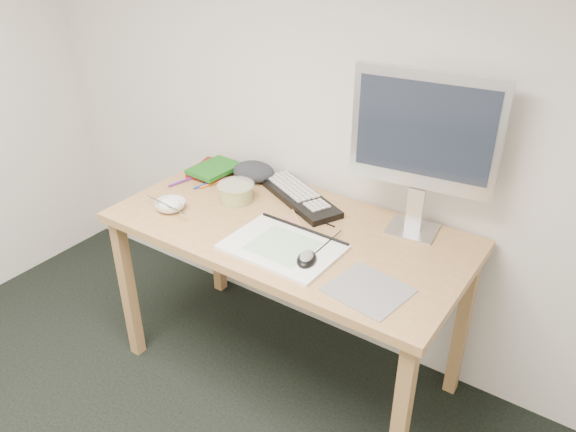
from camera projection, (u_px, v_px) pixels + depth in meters
name	position (u px, v px, depth m)	size (l,w,h in m)	color
desk	(288.00, 245.00, 2.22)	(1.40, 0.70, 0.75)	tan
mousepad	(369.00, 290.00, 1.82)	(0.24, 0.22, 0.00)	slate
sketchpad	(283.00, 247.00, 2.04)	(0.41, 0.29, 0.01)	white
keyboard	(299.00, 197.00, 2.37)	(0.46, 0.15, 0.03)	black
monitor	(424.00, 136.00, 1.97)	(0.53, 0.18, 0.62)	silver
mouse	(307.00, 256.00, 1.94)	(0.07, 0.11, 0.04)	black
rice_bowl	(170.00, 206.00, 2.29)	(0.12, 0.12, 0.04)	white
chopsticks	(166.00, 205.00, 2.25)	(0.02, 0.02, 0.24)	silver
fruit_tub	(236.00, 192.00, 2.35)	(0.16, 0.16, 0.08)	gold
book_red	(212.00, 170.00, 2.61)	(0.16, 0.22, 0.02)	maroon
book_green	(214.00, 168.00, 2.58)	(0.16, 0.22, 0.02)	#1A6519
cloth_lump	(254.00, 172.00, 2.54)	(0.16, 0.14, 0.07)	#26282D
pencil_pink	(296.00, 225.00, 2.18)	(0.01, 0.01, 0.18)	#D76B91
pencil_tan	(299.00, 222.00, 2.20)	(0.01, 0.01, 0.20)	tan
pencil_black	(316.00, 220.00, 2.22)	(0.01, 0.01, 0.18)	black
marker_blue	(205.00, 185.00, 2.49)	(0.01, 0.01, 0.12)	#213BB7
marker_orange	(212.00, 184.00, 2.49)	(0.01, 0.01, 0.12)	orange
marker_purple	(181.00, 182.00, 2.51)	(0.01, 0.01, 0.13)	#5C2484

